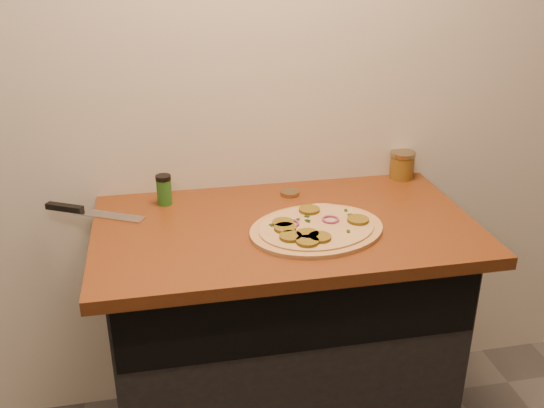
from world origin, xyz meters
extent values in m
cube|color=#BDB5AA|center=(0.00, 1.75, 1.35)|extent=(4.00, 0.02, 2.70)
cube|color=black|center=(0.00, 1.45, 0.43)|extent=(1.10, 0.60, 0.86)
cube|color=#612D12|center=(0.00, 1.42, 0.88)|extent=(1.20, 0.70, 0.04)
cylinder|color=tan|center=(0.08, 1.34, 0.91)|extent=(0.50, 0.50, 0.01)
cylinder|color=beige|center=(0.08, 1.34, 0.92)|extent=(0.44, 0.44, 0.01)
cylinder|color=brown|center=(-0.02, 1.34, 0.92)|extent=(0.07, 0.07, 0.01)
cylinder|color=brown|center=(0.03, 1.24, 0.92)|extent=(0.07, 0.07, 0.01)
cylinder|color=brown|center=(0.04, 1.28, 0.92)|extent=(0.07, 0.07, 0.01)
cylinder|color=brown|center=(-0.02, 1.37, 0.92)|extent=(0.07, 0.07, 0.01)
cylinder|color=brown|center=(0.22, 1.35, 0.92)|extent=(0.07, 0.07, 0.01)
cylinder|color=brown|center=(-0.01, 1.28, 0.92)|extent=(0.07, 0.07, 0.01)
cylinder|color=brown|center=(0.07, 1.26, 0.92)|extent=(0.07, 0.07, 0.01)
cylinder|color=brown|center=(0.09, 1.45, 0.92)|extent=(0.07, 0.07, 0.01)
torus|color=#7E2F62|center=(0.13, 1.37, 0.92)|extent=(0.06, 0.06, 0.01)
torus|color=#7E2F62|center=(0.01, 1.37, 0.92)|extent=(0.06, 0.06, 0.01)
cube|color=black|center=(0.03, 1.39, 0.92)|extent=(0.02, 0.02, 0.00)
cube|color=black|center=(0.06, 1.38, 0.92)|extent=(0.01, 0.02, 0.00)
cube|color=black|center=(0.17, 1.28, 0.92)|extent=(0.01, 0.02, 0.00)
cube|color=black|center=(0.07, 1.37, 0.92)|extent=(0.01, 0.02, 0.00)
cube|color=black|center=(-0.05, 1.37, 0.92)|extent=(0.01, 0.02, 0.00)
cube|color=black|center=(0.20, 1.43, 0.92)|extent=(0.01, 0.02, 0.00)
cube|color=black|center=(0.21, 1.40, 0.92)|extent=(0.02, 0.01, 0.00)
cube|color=black|center=(0.07, 1.41, 0.92)|extent=(0.02, 0.02, 0.00)
cube|color=black|center=(-0.03, 1.40, 0.92)|extent=(0.02, 0.02, 0.00)
cube|color=#B7BAC1|center=(-0.55, 1.58, 0.90)|extent=(0.24, 0.15, 0.01)
cube|color=black|center=(-0.70, 1.65, 0.91)|extent=(0.13, 0.09, 0.02)
cylinder|color=#8E7B52|center=(0.06, 1.63, 0.91)|extent=(0.07, 0.07, 0.01)
cylinder|color=#A72410|center=(0.51, 1.71, 0.94)|extent=(0.09, 0.09, 0.09)
cylinder|color=#8E7B52|center=(0.51, 1.71, 0.99)|extent=(0.09, 0.09, 0.01)
cylinder|color=#225C1D|center=(-0.37, 1.64, 0.94)|extent=(0.05, 0.05, 0.09)
cylinder|color=black|center=(-0.37, 1.64, 1.00)|extent=(0.05, 0.05, 0.02)
cylinder|color=white|center=(0.13, 1.48, 0.90)|extent=(0.18, 0.18, 0.00)
camera|label=1|loc=(-0.38, -0.27, 1.74)|focal=40.00mm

